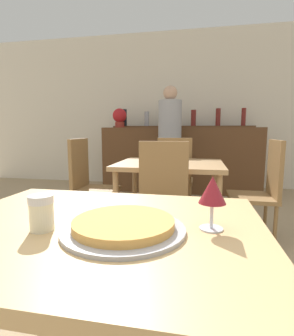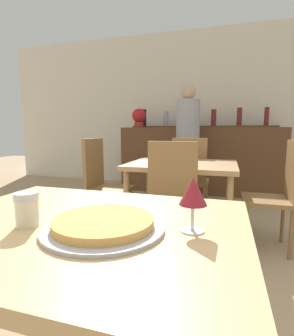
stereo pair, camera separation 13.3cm
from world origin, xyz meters
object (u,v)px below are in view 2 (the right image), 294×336
(chair_far_side_back, at_px, (190,174))
(potted_plant, at_px, (139,117))
(cheese_shaker, at_px, (27,209))
(person_standing, at_px, (188,139))
(chair_far_side_left, at_px, (102,179))
(chair_far_side_right, at_px, (279,189))
(wine_glass, at_px, (193,193))
(chair_far_side_front, at_px, (169,198))
(pizza_tray, at_px, (104,225))

(chair_far_side_back, xyz_separation_m, potted_plant, (-1.09, 1.42, 0.73))
(cheese_shaker, height_order, person_standing, person_standing)
(person_standing, bearing_deg, chair_far_side_left, -114.43)
(chair_far_side_left, bearing_deg, potted_plant, 7.75)
(chair_far_side_left, distance_m, person_standing, 1.64)
(chair_far_side_right, bearing_deg, cheese_shaker, -29.56)
(chair_far_side_right, relative_size, wine_glass, 5.97)
(chair_far_side_left, bearing_deg, cheese_shaker, -160.12)
(chair_far_side_front, distance_m, person_standing, 2.06)
(cheese_shaker, xyz_separation_m, person_standing, (0.02, 3.23, 0.11))
(chair_far_side_front, bearing_deg, chair_far_side_left, 145.77)
(chair_far_side_back, relative_size, chair_far_side_right, 1.00)
(cheese_shaker, distance_m, person_standing, 3.23)
(pizza_tray, bearing_deg, chair_far_side_back, 91.34)
(chair_far_side_front, distance_m, chair_far_side_right, 1.00)
(chair_far_side_front, height_order, potted_plant, potted_plant)
(chair_far_side_back, relative_size, person_standing, 0.57)
(cheese_shaker, bearing_deg, chair_far_side_front, 81.45)
(chair_far_side_back, bearing_deg, chair_far_side_right, 145.77)
(cheese_shaker, xyz_separation_m, wine_glass, (0.49, 0.10, 0.06))
(chair_far_side_front, height_order, chair_far_side_left, same)
(chair_far_side_back, bearing_deg, potted_plant, -52.42)
(person_standing, bearing_deg, chair_far_side_right, -55.77)
(person_standing, bearing_deg, potted_plant, 150.33)
(chair_far_side_back, bearing_deg, cheese_shaker, 85.53)
(chair_far_side_right, relative_size, potted_plant, 2.89)
(pizza_tray, height_order, cheese_shaker, cheese_shaker)
(chair_far_side_left, height_order, person_standing, person_standing)
(chair_far_side_back, bearing_deg, chair_far_side_front, 90.00)
(cheese_shaker, height_order, wine_glass, wine_glass)
(chair_far_side_back, bearing_deg, person_standing, -79.56)
(person_standing, bearing_deg, chair_far_side_back, -79.56)
(wine_glass, bearing_deg, person_standing, 98.51)
(chair_far_side_front, xyz_separation_m, person_standing, (-0.16, 2.01, 0.37))
(chair_far_side_left, bearing_deg, person_standing, -24.43)
(chair_far_side_back, distance_m, person_standing, 0.98)
(chair_far_side_front, relative_size, pizza_tray, 2.65)
(chair_far_side_left, xyz_separation_m, cheese_shaker, (0.64, -1.78, 0.26))
(person_standing, xyz_separation_m, potted_plant, (-0.93, 0.53, 0.36))
(pizza_tray, height_order, wine_glass, wine_glass)
(chair_far_side_right, height_order, cheese_shaker, chair_far_side_right)
(chair_far_side_front, height_order, chair_far_side_back, same)
(pizza_tray, bearing_deg, chair_far_side_front, 92.62)
(chair_far_side_right, xyz_separation_m, pizza_tray, (-0.77, -1.74, 0.22))
(chair_far_side_right, relative_size, pizza_tray, 2.65)
(chair_far_side_left, distance_m, chair_far_side_right, 1.65)
(chair_far_side_left, bearing_deg, wine_glass, -145.98)
(pizza_tray, bearing_deg, wine_glass, 15.19)
(chair_far_side_back, distance_m, pizza_tray, 2.31)
(chair_far_side_front, height_order, chair_far_side_right, same)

